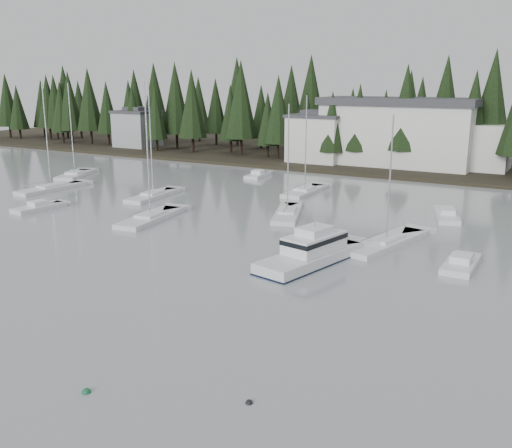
% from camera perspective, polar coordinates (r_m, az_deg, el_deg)
% --- Properties ---
extents(far_shore_land, '(240.00, 54.00, 1.00)m').
position_cam_1_polar(far_shore_land, '(111.20, 18.49, 6.17)').
color(far_shore_land, black).
rests_on(far_shore_land, ground).
extents(conifer_treeline, '(200.00, 22.00, 20.00)m').
position_cam_1_polar(conifer_treeline, '(100.53, 17.19, 5.48)').
color(conifer_treeline, black).
rests_on(conifer_treeline, ground).
extents(house_west, '(9.54, 7.42, 8.75)m').
position_cam_1_polar(house_west, '(98.97, 6.15, 8.62)').
color(house_west, silver).
rests_on(house_west, ground).
extents(house_far_west, '(8.48, 7.42, 8.25)m').
position_cam_1_polar(house_far_west, '(123.58, -11.79, 9.39)').
color(house_far_west, '#999EA0').
rests_on(house_far_west, ground).
extents(harbor_inn, '(29.50, 11.50, 10.90)m').
position_cam_1_polar(harbor_inn, '(97.04, 15.22, 8.77)').
color(harbor_inn, silver).
rests_on(harbor_inn, ground).
extents(cabin_cruiser_center, '(5.41, 10.91, 4.49)m').
position_cam_1_polar(cabin_cruiser_center, '(45.51, 5.56, -3.08)').
color(cabin_cruiser_center, silver).
rests_on(cabin_cruiser_center, ground).
extents(sailboat_1, '(2.82, 9.21, 12.87)m').
position_cam_1_polar(sailboat_1, '(73.78, 4.90, 3.15)').
color(sailboat_1, silver).
rests_on(sailboat_1, ground).
extents(sailboat_2, '(3.48, 9.23, 14.63)m').
position_cam_1_polar(sailboat_2, '(71.79, -10.24, 2.69)').
color(sailboat_2, silver).
rests_on(sailboat_2, ground).
extents(sailboat_3, '(4.94, 11.02, 11.94)m').
position_cam_1_polar(sailboat_3, '(51.61, 12.88, -2.00)').
color(sailboat_3, silver).
rests_on(sailboat_3, ground).
extents(sailboat_4, '(4.11, 9.93, 14.72)m').
position_cam_1_polar(sailboat_4, '(60.26, -10.50, 0.47)').
color(sailboat_4, silver).
rests_on(sailboat_4, ground).
extents(sailboat_6, '(5.58, 9.53, 12.32)m').
position_cam_1_polar(sailboat_6, '(61.20, 3.16, 0.89)').
color(sailboat_6, silver).
rests_on(sailboat_6, ground).
extents(sailboat_7, '(6.12, 8.99, 14.31)m').
position_cam_1_polar(sailboat_7, '(90.67, -17.65, 4.61)').
color(sailboat_7, silver).
rests_on(sailboat_7, ground).
extents(sailboat_8, '(2.79, 9.89, 14.78)m').
position_cam_1_polar(sailboat_8, '(80.19, -19.79, 3.26)').
color(sailboat_8, silver).
rests_on(sailboat_8, ground).
extents(runabout_0, '(2.73, 6.01, 1.42)m').
position_cam_1_polar(runabout_0, '(68.47, -20.91, 1.45)').
color(runabout_0, silver).
rests_on(runabout_0, ground).
extents(runabout_1, '(2.23, 5.24, 1.42)m').
position_cam_1_polar(runabout_1, '(47.02, 19.76, -4.00)').
color(runabout_1, silver).
rests_on(runabout_1, ground).
extents(runabout_3, '(2.90, 5.94, 1.42)m').
position_cam_1_polar(runabout_3, '(86.03, 0.19, 4.83)').
color(runabout_3, silver).
rests_on(runabout_3, ground).
extents(runabout_4, '(4.08, 7.28, 1.42)m').
position_cam_1_polar(runabout_4, '(63.41, 18.55, 0.69)').
color(runabout_4, silver).
rests_on(runabout_4, ground).
extents(mooring_buoy_green, '(0.43, 0.43, 0.43)m').
position_cam_1_polar(mooring_buoy_green, '(28.80, -16.60, -15.85)').
color(mooring_buoy_green, '#145933').
rests_on(mooring_buoy_green, ground).
extents(mooring_buoy_dark, '(0.35, 0.35, 0.35)m').
position_cam_1_polar(mooring_buoy_dark, '(26.91, -0.69, -17.48)').
color(mooring_buoy_dark, black).
rests_on(mooring_buoy_dark, ground).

